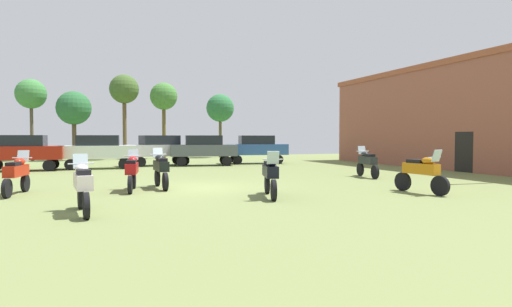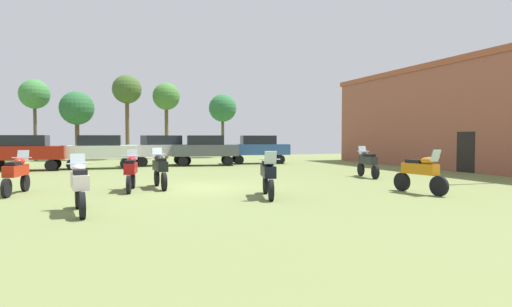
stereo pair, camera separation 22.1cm
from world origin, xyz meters
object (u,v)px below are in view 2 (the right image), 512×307
motorcycle_3 (160,168)px  motorcycle_1 (80,184)px  tree_2 (166,98)px  motorcycle_12 (16,173)px  tree_1 (77,109)px  tree_5 (34,95)px  car_3 (100,149)px  tree_6 (127,91)px  car_4 (205,148)px  car_5 (24,150)px  brick_building (479,116)px  motorcycle_5 (268,174)px  motorcycle_4 (368,162)px  motorcycle_6 (420,172)px  motorcycle_8 (131,171)px  car_6 (258,147)px  tree_3 (223,109)px  car_2 (161,148)px

motorcycle_3 → motorcycle_1: bearing=-121.7°
motorcycle_1 → tree_2: size_ratio=0.33×
motorcycle_12 → tree_1: tree_1 is taller
motorcycle_3 → tree_5: (-7.28, 21.73, 4.52)m
car_3 → tree_6: size_ratio=0.62×
motorcycle_1 → car_4: 17.41m
car_3 → car_5: size_ratio=1.01×
tree_5 → tree_6: tree_6 is taller
motorcycle_3 → car_5: 12.38m
brick_building → car_5: 26.54m
car_4 → car_5: bearing=103.5°
motorcycle_5 → motorcycle_4: bearing=-131.6°
motorcycle_6 → car_3: (-10.27, 15.43, 0.44)m
motorcycle_1 → car_5: (-3.74, 15.21, 0.45)m
motorcycle_8 → car_6: bearing=62.1°
car_4 → motorcycle_8: bearing=165.0°
car_5 → tree_3: (14.51, 11.18, 3.37)m
car_5 → car_3: bearing=-83.4°
motorcycle_1 → tree_6: bearing=78.1°
motorcycle_12 → tree_2: bearing=80.3°
car_2 → tree_1: size_ratio=0.82×
motorcycle_1 → car_6: bearing=50.3°
car_5 → motorcycle_12: bearing=-169.2°
brick_building → motorcycle_6: 13.94m
motorcycle_3 → tree_1: bearing=98.2°
motorcycle_5 → tree_2: tree_2 is taller
motorcycle_8 → tree_1: bearing=106.5°
motorcycle_12 → brick_building: bearing=18.4°
car_2 → car_4: (2.75, -1.02, 0.00)m
motorcycle_6 → car_2: bearing=-78.1°
motorcycle_1 → tree_6: (2.25, 25.68, 5.08)m
motorcycle_12 → car_6: 17.94m
car_5 → motorcycle_5: bearing=-144.6°
motorcycle_5 → tree_1: bearing=-59.0°
car_6 → tree_2: size_ratio=0.68×
motorcycle_5 → car_4: size_ratio=0.49×
car_5 → tree_1: (2.09, 10.40, 3.02)m
motorcycle_8 → tree_6: bearing=96.2°
tree_2 → motorcycle_1: bearing=-102.0°
motorcycle_8 → car_2: car_2 is taller
motorcycle_3 → brick_building: bearing=7.2°
car_5 → tree_2: bearing=-37.5°
car_3 → car_5: 4.00m
motorcycle_6 → car_5: (-14.26, 15.16, 0.44)m
car_6 → tree_1: size_ratio=0.81×
motorcycle_12 → tree_2: (7.78, 21.89, 4.67)m
motorcycle_4 → tree_6: size_ratio=0.31×
motorcycle_5 → brick_building: bearing=-141.9°
tree_2 → tree_6: 3.42m
motorcycle_6 → tree_2: (-4.92, 26.22, 4.65)m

